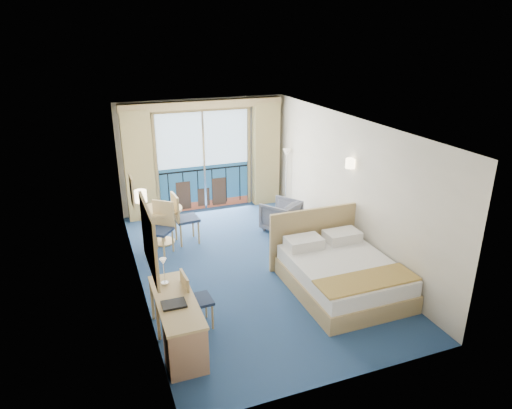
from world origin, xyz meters
name	(u,v)px	position (x,y,z in m)	size (l,w,h in m)	color
floor	(250,266)	(0.00, 0.00, 0.00)	(6.50, 6.50, 0.00)	navy
room_walls	(249,176)	(0.00, 0.00, 1.78)	(4.04, 6.54, 2.72)	beige
balcony_door	(204,164)	(-0.01, 3.22, 1.14)	(2.36, 0.03, 2.52)	navy
curtain_left	(139,167)	(-1.55, 3.07, 1.28)	(0.65, 0.22, 2.55)	tan
curtain_right	(266,154)	(1.55, 3.07, 1.28)	(0.65, 0.22, 2.55)	tan
pelmet	(203,104)	(0.00, 3.10, 2.58)	(3.80, 0.25, 0.18)	tan
mirror	(149,239)	(-1.97, -1.50, 1.55)	(0.05, 1.25, 0.95)	tan
wall_print	(132,191)	(-1.97, 0.45, 1.60)	(0.04, 0.42, 0.52)	tan
sconce_left	(141,196)	(-1.94, -0.60, 1.85)	(0.18, 0.18, 0.18)	#FFE4B2
sconce_right	(350,163)	(1.94, -0.15, 1.85)	(0.18, 0.18, 0.18)	#FFE4B2
bed	(341,273)	(1.16, -1.31, 0.31)	(1.79, 2.12, 1.12)	tan
nightstand	(329,235)	(1.76, 0.16, 0.29)	(0.44, 0.42, 0.57)	tan
phone	(330,220)	(1.78, 0.17, 0.62)	(0.19, 0.15, 0.08)	silver
armchair	(281,215)	(1.22, 1.35, 0.33)	(0.71, 0.74, 0.67)	#464A56
floor_lamp	(286,164)	(1.88, 2.56, 1.13)	(0.21, 0.21, 1.50)	silver
desk	(183,337)	(-1.73, -2.20, 0.40)	(0.53, 1.54, 0.72)	tan
desk_chair	(193,297)	(-1.42, -1.48, 0.52)	(0.42, 0.41, 0.92)	#1E2A46
folder	(174,304)	(-1.77, -1.91, 0.74)	(0.32, 0.24, 0.03)	black
desk_lamp	(163,266)	(-1.79, -1.34, 1.02)	(0.11, 0.11, 0.40)	silver
round_table	(162,217)	(-1.34, 1.61, 0.58)	(0.85, 0.85, 0.76)	tan
table_chair_a	(182,215)	(-0.96, 1.45, 0.61)	(0.51, 0.50, 1.08)	#1E2A46
table_chair_b	(161,225)	(-1.43, 1.16, 0.59)	(0.64, 0.64, 1.05)	#1E2A46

